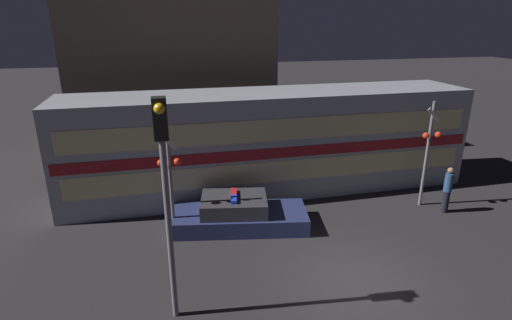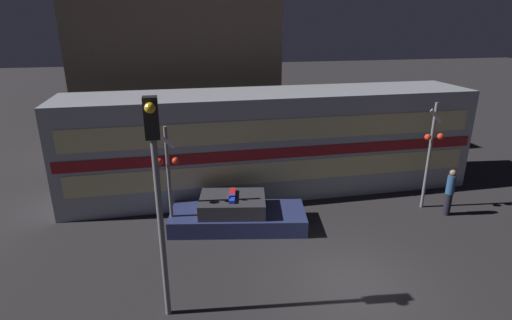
{
  "view_description": "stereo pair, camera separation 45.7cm",
  "coord_description": "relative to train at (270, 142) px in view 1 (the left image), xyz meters",
  "views": [
    {
      "loc": [
        -4.96,
        -8.48,
        6.96
      ],
      "look_at": [
        -1.57,
        5.49,
        1.9
      ],
      "focal_mm": 28.0,
      "sensor_mm": 36.0,
      "label": 1
    },
    {
      "loc": [
        -4.51,
        -8.58,
        6.96
      ],
      "look_at": [
        -1.57,
        5.49,
        1.9
      ],
      "focal_mm": 28.0,
      "sensor_mm": 36.0,
      "label": 2
    }
  ],
  "objects": [
    {
      "name": "pedestrian",
      "position": [
        5.9,
        -3.81,
        -1.18
      ],
      "size": [
        0.3,
        0.3,
        1.8
      ],
      "color": "black",
      "rests_on": "ground_plane"
    },
    {
      "name": "ground_plane",
      "position": [
        0.59,
        -7.02,
        -2.11
      ],
      "size": [
        120.0,
        120.0,
        0.0
      ],
      "primitive_type": "plane",
      "color": "#262326"
    },
    {
      "name": "crossing_signal_near",
      "position": [
        5.37,
        -3.08,
        0.27
      ],
      "size": [
        0.76,
        0.31,
        4.15
      ],
      "color": "slate",
      "rests_on": "ground_plane"
    },
    {
      "name": "police_car",
      "position": [
        -2.0,
        -3.06,
        -1.65
      ],
      "size": [
        4.99,
        2.71,
        1.25
      ],
      "rotation": [
        0.0,
        0.0,
        -0.18
      ],
      "color": "navy",
      "rests_on": "ground_plane"
    },
    {
      "name": "traffic_light_corner",
      "position": [
        -4.39,
        -7.16,
        1.58
      ],
      "size": [
        0.3,
        0.46,
        5.47
      ],
      "color": "slate",
      "rests_on": "ground_plane"
    },
    {
      "name": "train",
      "position": [
        0.0,
        0.0,
        0.0
      ],
      "size": [
        16.78,
        3.08,
        4.21
      ],
      "color": "#999EA5",
      "rests_on": "ground_plane"
    },
    {
      "name": "crossing_signal_far",
      "position": [
        -4.24,
        -3.06,
        0.07
      ],
      "size": [
        0.76,
        0.31,
        3.77
      ],
      "color": "slate",
      "rests_on": "ground_plane"
    },
    {
      "name": "building_left",
      "position": [
        -3.55,
        7.08,
        3.08
      ],
      "size": [
        10.36,
        5.27,
        10.38
      ],
      "color": "brown",
      "rests_on": "ground_plane"
    }
  ]
}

